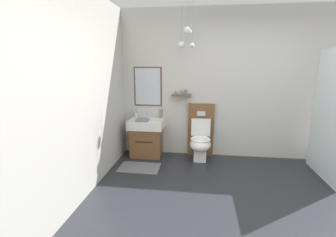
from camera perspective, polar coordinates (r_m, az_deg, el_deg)
ground_plane at (r=3.23m, az=19.10°, el=-21.53°), size 5.66×5.23×0.10m
wall_back at (r=4.62m, az=15.64°, el=7.62°), size 4.46×0.54×2.69m
wall_left at (r=3.05m, az=-22.49°, el=4.45°), size 0.12×4.03×2.69m
bath_mat at (r=4.22m, az=-6.71°, el=-11.35°), size 0.68×0.44×0.01m
vanity_sink_left at (r=4.63m, az=-5.03°, el=-4.23°), size 0.64×0.47×0.70m
tap_on_left_sink at (r=4.68m, az=-4.67°, el=1.07°), size 0.03×0.13×0.11m
toilet at (r=4.51m, az=7.61°, el=-4.71°), size 0.48×0.62×1.00m
toothbrush_cup at (r=4.73m, az=-7.56°, el=0.93°), size 0.07×0.07×0.20m
soap_dispenser at (r=4.63m, az=-1.63°, el=1.17°), size 0.06×0.06×0.20m
folded_hand_towel at (r=4.41m, az=-6.01°, el=-0.36°), size 0.22×0.16×0.04m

